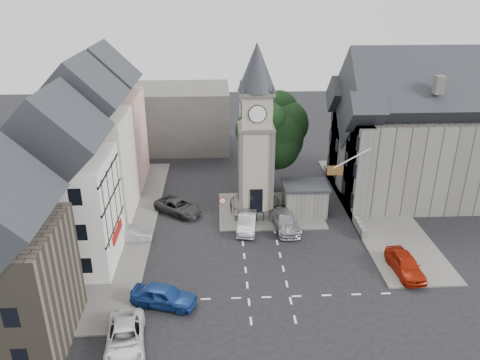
{
  "coord_description": "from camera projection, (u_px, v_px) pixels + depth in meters",
  "views": [
    {
      "loc": [
        -3.46,
        -33.0,
        21.36
      ],
      "look_at": [
        -1.61,
        5.0,
        4.73
      ],
      "focal_mm": 35.0,
      "sensor_mm": 36.0,
      "label": 1
    }
  ],
  "objects": [
    {
      "name": "van_sw_white",
      "position": [
        125.0,
        338.0,
        29.05
      ],
      "size": [
        3.07,
        5.44,
        1.43
      ],
      "primitive_type": "imported",
      "rotation": [
        0.0,
        0.0,
        0.14
      ],
      "color": "silver",
      "rests_on": "ground"
    },
    {
      "name": "car_west_grey",
      "position": [
        178.0,
        207.0,
        45.62
      ],
      "size": [
        5.33,
        4.86,
        1.38
      ],
      "primitive_type": "imported",
      "rotation": [
        0.0,
        0.0,
        0.91
      ],
      "color": "#303032",
      "rests_on": "ground"
    },
    {
      "name": "central_island",
      "position": [
        270.0,
        210.0,
        46.27
      ],
      "size": [
        10.0,
        8.0,
        0.16
      ],
      "primitive_type": "cube",
      "color": "#595651",
      "rests_on": "ground"
    },
    {
      "name": "pavement_east",
      "position": [
        374.0,
        208.0,
        46.74
      ],
      "size": [
        6.0,
        26.0,
        0.14
      ],
      "primitive_type": "cube",
      "color": "#595651",
      "rests_on": "ground"
    },
    {
      "name": "car_island_east",
      "position": [
        285.0,
        221.0,
        42.84
      ],
      "size": [
        2.68,
        5.34,
        1.49
      ],
      "primitive_type": "imported",
      "rotation": [
        0.0,
        0.0,
        0.12
      ],
      "color": "gray",
      "rests_on": "ground"
    },
    {
      "name": "warning_sign_post",
      "position": [
        222.0,
        205.0,
        42.93
      ],
      "size": [
        0.7,
        0.19,
        2.85
      ],
      "color": "black",
      "rests_on": "ground"
    },
    {
      "name": "car_west_silver",
      "position": [
        128.0,
        234.0,
        40.84
      ],
      "size": [
        4.16,
        1.62,
        1.35
      ],
      "primitive_type": "imported",
      "rotation": [
        0.0,
        0.0,
        1.62
      ],
      "color": "#A6A7AE",
      "rests_on": "ground"
    },
    {
      "name": "car_east_red",
      "position": [
        405.0,
        264.0,
        36.34
      ],
      "size": [
        2.15,
        4.75,
        1.58
      ],
      "primitive_type": "imported",
      "rotation": [
        0.0,
        0.0,
        0.06
      ],
      "color": "#981B08",
      "rests_on": "ground"
    },
    {
      "name": "stone_shelter",
      "position": [
        305.0,
        198.0,
        45.37
      ],
      "size": [
        4.3,
        3.3,
        3.08
      ],
      "color": "#65635D",
      "rests_on": "ground"
    },
    {
      "name": "flagpole",
      "position": [
        352.0,
        158.0,
        40.13
      ],
      "size": [
        3.68,
        0.1,
        2.74
      ],
      "color": "white",
      "rests_on": "ground"
    },
    {
      "name": "terrace_cream",
      "position": [
        88.0,
        151.0,
        42.91
      ],
      "size": [
        8.1,
        7.6,
        12.8
      ],
      "color": "beige",
      "rests_on": "ground"
    },
    {
      "name": "pavement_west",
      "position": [
        124.0,
        223.0,
        43.82
      ],
      "size": [
        6.0,
        30.0,
        0.14
      ],
      "primitive_type": "cube",
      "color": "#595651",
      "rests_on": "ground"
    },
    {
      "name": "road_markings",
      "position": [
        269.0,
        297.0,
        33.88
      ],
      "size": [
        20.0,
        8.0,
        0.01
      ],
      "primitive_type": "cube",
      "color": "silver",
      "rests_on": "ground"
    },
    {
      "name": "backdrop_west",
      "position": [
        154.0,
        118.0,
        62.4
      ],
      "size": [
        20.0,
        10.0,
        8.0
      ],
      "primitive_type": "cube",
      "color": "#4C4944",
      "rests_on": "ground"
    },
    {
      "name": "terrace_pink",
      "position": [
        106.0,
        126.0,
        50.23
      ],
      "size": [
        8.1,
        7.6,
        12.8
      ],
      "color": "#E2A89B",
      "rests_on": "ground"
    },
    {
      "name": "east_building",
      "position": [
        407.0,
        139.0,
        47.17
      ],
      "size": [
        14.4,
        11.4,
        12.6
      ],
      "color": "#65635D",
      "rests_on": "ground"
    },
    {
      "name": "town_tree",
      "position": [
        271.0,
        128.0,
        48.11
      ],
      "size": [
        7.2,
        7.2,
        10.8
      ],
      "color": "black",
      "rests_on": "ground"
    },
    {
      "name": "car_island_silver",
      "position": [
        247.0,
        222.0,
        42.69
      ],
      "size": [
        2.13,
        4.69,
        1.49
      ],
      "primitive_type": "imported",
      "rotation": [
        0.0,
        0.0,
        -0.12
      ],
      "color": "gray",
      "rests_on": "ground"
    },
    {
      "name": "ground",
      "position": [
        262.0,
        256.0,
        38.91
      ],
      "size": [
        120.0,
        120.0,
        0.0
      ],
      "primitive_type": "plane",
      "color": "black",
      "rests_on": "ground"
    },
    {
      "name": "east_boundary_wall",
      "position": [
        342.0,
        197.0,
        48.29
      ],
      "size": [
        0.4,
        16.0,
        0.9
      ],
      "primitive_type": "cube",
      "color": "#65635D",
      "rests_on": "ground"
    },
    {
      "name": "car_west_blue",
      "position": [
        164.0,
        296.0,
        32.77
      ],
      "size": [
        4.98,
        3.07,
        1.58
      ],
      "primitive_type": "imported",
      "rotation": [
        0.0,
        0.0,
        1.29
      ],
      "color": "navy",
      "rests_on": "ground"
    },
    {
      "name": "pedestrian",
      "position": [
        366.0,
        196.0,
        47.57
      ],
      "size": [
        0.67,
        0.5,
        1.68
      ],
      "primitive_type": "imported",
      "rotation": [
        0.0,
        0.0,
        3.32
      ],
      "color": "beige",
      "rests_on": "ground"
    },
    {
      "name": "clock_tower",
      "position": [
        256.0,
        133.0,
        42.97
      ],
      "size": [
        4.86,
        4.86,
        16.25
      ],
      "color": "#4C4944",
      "rests_on": "ground"
    },
    {
      "name": "terrace_tudor",
      "position": [
        62.0,
        192.0,
        35.75
      ],
      "size": [
        8.1,
        7.6,
        12.0
      ],
      "color": "silver",
      "rests_on": "ground"
    }
  ]
}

